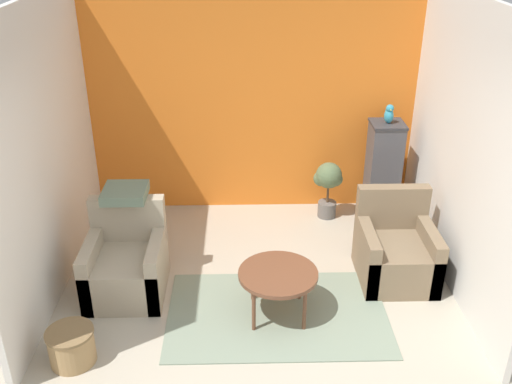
% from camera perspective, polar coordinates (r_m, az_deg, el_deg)
% --- Properties ---
extents(wall_back_accent, '(4.05, 0.06, 2.80)m').
position_cam_1_polar(wall_back_accent, '(6.96, -0.34, 9.10)').
color(wall_back_accent, orange).
rests_on(wall_back_accent, ground_plane).
extents(wall_left, '(0.06, 3.21, 2.80)m').
position_cam_1_polar(wall_left, '(5.73, -20.39, 3.53)').
color(wall_left, silver).
rests_on(wall_left, ground_plane).
extents(wall_right, '(0.06, 3.21, 2.80)m').
position_cam_1_polar(wall_right, '(5.82, 20.08, 3.92)').
color(wall_right, silver).
rests_on(wall_right, ground_plane).
extents(area_rug, '(2.09, 1.32, 0.01)m').
position_cam_1_polar(area_rug, '(5.57, 2.14, -12.04)').
color(area_rug, gray).
rests_on(area_rug, ground_plane).
extents(coffee_table, '(0.74, 0.74, 0.48)m').
position_cam_1_polar(coffee_table, '(5.31, 2.22, -8.40)').
color(coffee_table, brown).
rests_on(coffee_table, ground_plane).
extents(armchair_left, '(0.75, 0.81, 0.91)m').
position_cam_1_polar(armchair_left, '(5.85, -12.82, -7.21)').
color(armchair_left, tan).
rests_on(armchair_left, ground_plane).
extents(armchair_right, '(0.75, 0.81, 0.91)m').
position_cam_1_polar(armchair_right, '(6.09, 13.77, -5.89)').
color(armchair_right, '#7A664C').
rests_on(armchair_right, ground_plane).
extents(birdcage, '(0.46, 0.46, 1.25)m').
position_cam_1_polar(birdcage, '(7.07, 12.54, 1.81)').
color(birdcage, '#353539').
rests_on(birdcage, ground_plane).
extents(parrot, '(0.11, 0.19, 0.23)m').
position_cam_1_polar(parrot, '(6.80, 13.15, 7.59)').
color(parrot, teal).
rests_on(parrot, birdcage).
extents(potted_plant, '(0.35, 0.32, 0.72)m').
position_cam_1_polar(potted_plant, '(7.04, 7.23, 0.95)').
color(potted_plant, '#66605B').
rests_on(potted_plant, ground_plane).
extents(wicker_basket, '(0.40, 0.40, 0.32)m').
position_cam_1_polar(wicker_basket, '(5.22, -17.97, -14.37)').
color(wicker_basket, '#A37F51').
rests_on(wicker_basket, ground_plane).
extents(throw_pillow, '(0.43, 0.43, 0.10)m').
position_cam_1_polar(throw_pillow, '(5.78, -12.96, -0.09)').
color(throw_pillow, slate).
rests_on(throw_pillow, armchair_left).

